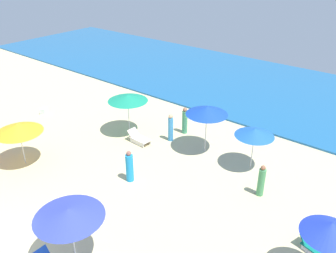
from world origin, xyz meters
name	(u,v)px	position (x,y,z in m)	size (l,w,h in m)	color
ocean	(268,89)	(0.00, 23.00, 0.06)	(60.00, 14.00, 0.12)	#1F6099
umbrella_0	(255,132)	(4.10, 11.95, 2.08)	(1.99, 1.99, 2.28)	silver
umbrella_1	(69,213)	(1.98, 2.36, 2.28)	(2.45, 2.45, 2.46)	silver
umbrella_2	(128,98)	(-3.51, 10.74, 2.34)	(2.39, 2.39, 2.52)	silver
lounge_chair_2_0	(139,138)	(-2.25, 10.25, 0.28)	(1.45, 0.72, 0.68)	silver
umbrella_3	(331,229)	(9.13, 7.04, 2.36)	(1.87, 1.87, 2.60)	silver
lounge_chair_3_0	(317,249)	(8.70, 8.26, 0.23)	(1.48, 0.92, 0.63)	silver
umbrella_5	(18,128)	(-5.45, 4.82, 2.10)	(2.42, 2.42, 2.34)	silver
umbrella_6	(207,110)	(1.30, 11.88, 2.51)	(2.28, 2.28, 2.74)	silver
beachgoer_0	(261,181)	(5.47, 10.17, 0.75)	(0.40, 0.40, 1.60)	#49945B
beachgoer_1	(185,121)	(-0.88, 12.90, 0.81)	(0.45, 0.45, 1.70)	#489B6A
beachgoer_2	(130,167)	(-0.01, 7.21, 0.77)	(0.44, 0.44, 1.67)	#2096E0
beachgoer_3	(171,128)	(-0.96, 11.62, 0.82)	(0.37, 0.37, 1.69)	#4096D4
cooler_box_0	(44,111)	(-10.11, 9.07, 0.20)	(0.50, 0.36, 0.40)	silver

